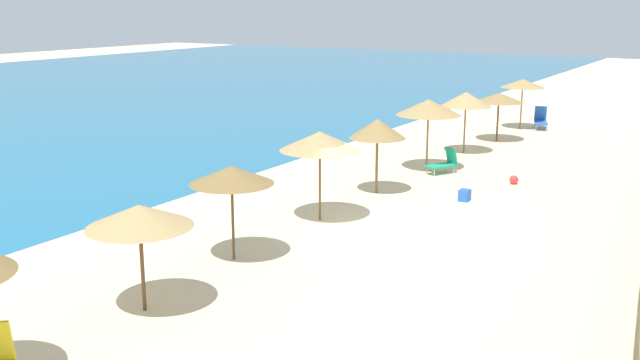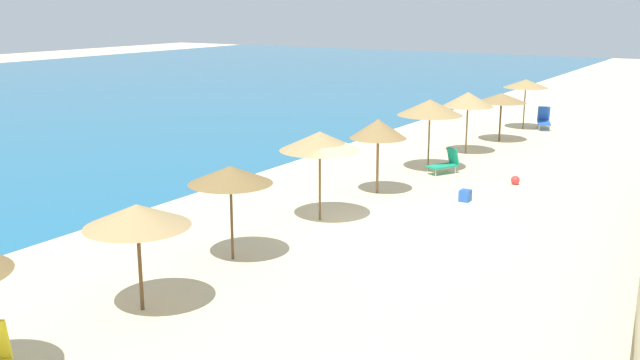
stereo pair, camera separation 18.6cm
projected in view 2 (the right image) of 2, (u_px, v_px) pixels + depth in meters
name	position (u px, v px, depth m)	size (l,w,h in m)	color
ground_plane	(369.00, 228.00, 22.68)	(160.00, 160.00, 0.00)	beige
beach_umbrella_3	(137.00, 216.00, 16.11)	(2.38, 2.38, 2.48)	brown
beach_umbrella_4	(230.00, 175.00, 19.36)	(2.27, 2.27, 2.60)	brown
beach_umbrella_5	(320.00, 141.00, 22.93)	(2.56, 2.56, 2.88)	brown
beach_umbrella_6	(378.00, 129.00, 26.31)	(2.07, 2.07, 2.74)	brown
beach_umbrella_7	(430.00, 107.00, 29.90)	(2.68, 2.68, 2.96)	brown
beach_umbrella_8	(468.00, 99.00, 33.42)	(2.34, 2.34, 2.84)	brown
beach_umbrella_9	(502.00, 98.00, 36.44)	(2.48, 2.48, 2.43)	brown
beach_umbrella_10	(526.00, 84.00, 39.95)	(2.39, 2.39, 2.74)	brown
lounge_chair_1	(544.00, 120.00, 40.46)	(1.72, 1.13, 1.19)	blue
lounge_chair_2	(445.00, 163.00, 29.83)	(1.42, 1.10, 1.03)	#199972
beach_ball	(515.00, 180.00, 28.07)	(0.34, 0.34, 0.34)	red
cooler_box	(465.00, 196.00, 25.68)	(0.41, 0.36, 0.40)	blue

